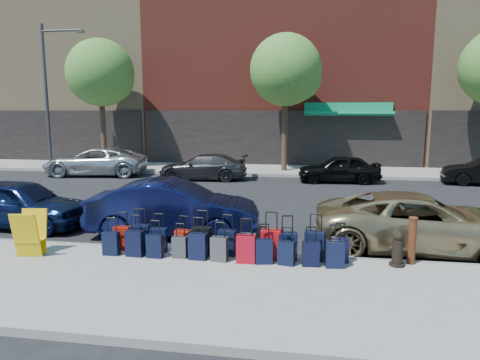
% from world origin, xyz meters
% --- Properties ---
extents(ground, '(120.00, 120.00, 0.00)m').
position_xyz_m(ground, '(0.00, 0.00, 0.00)').
color(ground, black).
rests_on(ground, ground).
extents(sidewalk_near, '(60.00, 4.00, 0.15)m').
position_xyz_m(sidewalk_near, '(0.00, -6.50, 0.07)').
color(sidewalk_near, gray).
rests_on(sidewalk_near, ground).
extents(sidewalk_far, '(60.00, 4.00, 0.15)m').
position_xyz_m(sidewalk_far, '(0.00, 10.00, 0.07)').
color(sidewalk_far, gray).
rests_on(sidewalk_far, ground).
extents(curb_near, '(60.00, 0.08, 0.15)m').
position_xyz_m(curb_near, '(0.00, -4.48, 0.07)').
color(curb_near, gray).
rests_on(curb_near, ground).
extents(curb_far, '(60.00, 0.08, 0.15)m').
position_xyz_m(curb_far, '(0.00, 7.98, 0.07)').
color(curb_far, gray).
rests_on(curb_far, ground).
extents(building_left, '(15.00, 12.12, 16.00)m').
position_xyz_m(building_left, '(-16.00, 17.98, 7.98)').
color(building_left, '#917B59').
rests_on(building_left, ground).
extents(building_center, '(17.00, 12.85, 20.00)m').
position_xyz_m(building_center, '(0.00, 17.99, 9.98)').
color(building_center, maroon).
rests_on(building_center, ground).
extents(tree_left, '(3.80, 3.80, 7.27)m').
position_xyz_m(tree_left, '(-9.86, 9.50, 5.41)').
color(tree_left, black).
rests_on(tree_left, sidewalk_far).
extents(tree_center, '(3.80, 3.80, 7.27)m').
position_xyz_m(tree_center, '(0.64, 9.50, 5.41)').
color(tree_center, black).
rests_on(tree_center, sidewalk_far).
extents(streetlight, '(2.59, 0.18, 8.00)m').
position_xyz_m(streetlight, '(-12.80, 8.80, 4.66)').
color(streetlight, '#333338').
rests_on(streetlight, sidewalk_far).
extents(suitcase_front_0, '(0.39, 0.24, 0.89)m').
position_xyz_m(suitcase_front_0, '(-2.43, -4.75, 0.43)').
color(suitcase_front_0, '#971709').
rests_on(suitcase_front_0, sidewalk_near).
extents(suitcase_front_1, '(0.45, 0.31, 0.99)m').
position_xyz_m(suitcase_front_1, '(-1.97, -4.79, 0.46)').
color(suitcase_front_1, black).
rests_on(suitcase_front_1, sidewalk_near).
extents(suitcase_front_2, '(0.39, 0.24, 0.90)m').
position_xyz_m(suitcase_front_2, '(-1.53, -4.78, 0.43)').
color(suitcase_front_2, black).
rests_on(suitcase_front_2, sidewalk_near).
extents(suitcase_front_3, '(0.39, 0.26, 0.86)m').
position_xyz_m(suitcase_front_3, '(-0.94, -4.77, 0.42)').
color(suitcase_front_3, '#A71A0A').
rests_on(suitcase_front_3, sidewalk_near).
extents(suitcase_front_4, '(0.43, 0.25, 1.02)m').
position_xyz_m(suitcase_front_4, '(-0.49, -4.83, 0.47)').
color(suitcase_front_4, black).
rests_on(suitcase_front_4, sidewalk_near).
extents(suitcase_front_5, '(0.41, 0.25, 0.93)m').
position_xyz_m(suitcase_front_5, '(0.07, -4.77, 0.44)').
color(suitcase_front_5, black).
rests_on(suitcase_front_5, sidewalk_near).
extents(suitcase_front_6, '(0.37, 0.22, 0.86)m').
position_xyz_m(suitcase_front_6, '(0.55, -4.82, 0.42)').
color(suitcase_front_6, '#3D3D42').
rests_on(suitcase_front_6, sidewalk_near).
extents(suitcase_front_7, '(0.44, 0.24, 1.05)m').
position_xyz_m(suitcase_front_7, '(1.07, -4.85, 0.48)').
color(suitcase_front_7, '#B10B11').
rests_on(suitcase_front_7, sidewalk_near).
extents(suitcase_front_8, '(0.44, 0.30, 0.99)m').
position_xyz_m(suitcase_front_8, '(1.43, -4.84, 0.46)').
color(suitcase_front_8, black).
rests_on(suitcase_front_8, sidewalk_near).
extents(suitcase_front_9, '(0.46, 0.31, 1.03)m').
position_xyz_m(suitcase_front_9, '(2.02, -4.76, 0.47)').
color(suitcase_front_9, black).
rests_on(suitcase_front_9, sidewalk_near).
extents(suitcase_front_10, '(0.38, 0.24, 0.86)m').
position_xyz_m(suitcase_front_10, '(2.55, -4.81, 0.42)').
color(suitcase_front_10, black).
rests_on(suitcase_front_10, sidewalk_near).
extents(suitcase_back_0, '(0.36, 0.21, 0.85)m').
position_xyz_m(suitcase_back_0, '(-2.51, -5.15, 0.42)').
color(suitcase_back_0, black).
rests_on(suitcase_back_0, sidewalk_near).
extents(suitcase_back_1, '(0.41, 0.26, 0.93)m').
position_xyz_m(suitcase_back_1, '(-1.95, -5.14, 0.44)').
color(suitcase_back_1, black).
rests_on(suitcase_back_1, sidewalk_near).
extents(suitcase_back_2, '(0.35, 0.21, 0.84)m').
position_xyz_m(suitcase_back_2, '(-1.48, -5.16, 0.41)').
color(suitcase_back_2, black).
rests_on(suitcase_back_2, sidewalk_near).
extents(suitcase_back_3, '(0.33, 0.20, 0.77)m').
position_xyz_m(suitcase_back_3, '(-0.93, -5.08, 0.39)').
color(suitcase_back_3, '#353539').
rests_on(suitcase_back_3, sidewalk_near).
extents(suitcase_back_4, '(0.40, 0.24, 0.93)m').
position_xyz_m(suitcase_back_4, '(-0.51, -5.12, 0.44)').
color(suitcase_back_4, black).
rests_on(suitcase_back_4, sidewalk_near).
extents(suitcase_back_5, '(0.38, 0.25, 0.85)m').
position_xyz_m(suitcase_back_5, '(-0.02, -5.15, 0.42)').
color(suitcase_back_5, '#3A3A3F').
rests_on(suitcase_back_5, sidewalk_near).
extents(suitcase_back_6, '(0.41, 0.25, 0.96)m').
position_xyz_m(suitcase_back_6, '(0.57, -5.16, 0.45)').
color(suitcase_back_6, '#A10A1A').
rests_on(suitcase_back_6, sidewalk_near).
extents(suitcase_back_7, '(0.39, 0.27, 0.86)m').
position_xyz_m(suitcase_back_7, '(0.95, -5.15, 0.42)').
color(suitcase_back_7, black).
rests_on(suitcase_back_7, sidewalk_near).
extents(suitcase_back_8, '(0.37, 0.26, 0.82)m').
position_xyz_m(suitcase_back_8, '(1.43, -5.15, 0.41)').
color(suitcase_back_8, black).
rests_on(suitcase_back_8, sidewalk_near).
extents(suitcase_back_9, '(0.37, 0.23, 0.84)m').
position_xyz_m(suitcase_back_9, '(1.93, -5.14, 0.41)').
color(suitcase_back_9, black).
rests_on(suitcase_back_9, sidewalk_near).
extents(suitcase_back_10, '(0.40, 0.26, 0.90)m').
position_xyz_m(suitcase_back_10, '(2.43, -5.14, 0.43)').
color(suitcase_back_10, black).
rests_on(suitcase_back_10, sidewalk_near).
extents(fire_hydrant, '(0.37, 0.33, 0.73)m').
position_xyz_m(fire_hydrant, '(3.73, -4.84, 0.48)').
color(fire_hydrant, black).
rests_on(fire_hydrant, sidewalk_near).
extents(bollard, '(0.19, 0.19, 1.01)m').
position_xyz_m(bollard, '(4.05, -4.67, 0.67)').
color(bollard, '#38190C').
rests_on(bollard, sidewalk_near).
extents(display_rack, '(0.65, 0.70, 1.02)m').
position_xyz_m(display_rack, '(-4.27, -5.49, 0.65)').
color(display_rack, '#DFB30C').
rests_on(display_rack, sidewalk_near).
extents(car_near_0, '(4.24, 1.89, 1.42)m').
position_xyz_m(car_near_0, '(-6.44, -2.88, 0.71)').
color(car_near_0, '#0D183D').
rests_on(car_near_0, ground).
extents(car_near_1, '(4.67, 1.91, 1.50)m').
position_xyz_m(car_near_1, '(-1.74, -2.99, 0.75)').
color(car_near_1, '#0C1138').
rests_on(car_near_1, ground).
extents(car_near_2, '(5.06, 2.45, 1.39)m').
position_xyz_m(car_near_2, '(4.56, -3.20, 0.69)').
color(car_near_2, tan).
rests_on(car_near_2, ground).
extents(car_far_0, '(5.56, 3.11, 1.47)m').
position_xyz_m(car_far_0, '(-9.31, 7.06, 0.73)').
color(car_far_0, silver).
rests_on(car_far_0, ground).
extents(car_far_1, '(4.45, 2.04, 1.26)m').
position_xyz_m(car_far_1, '(-3.33, 6.57, 0.63)').
color(car_far_1, '#303032').
rests_on(car_far_1, ground).
extents(car_far_2, '(3.91, 1.76, 1.31)m').
position_xyz_m(car_far_2, '(3.27, 6.78, 0.65)').
color(car_far_2, black).
rests_on(car_far_2, ground).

